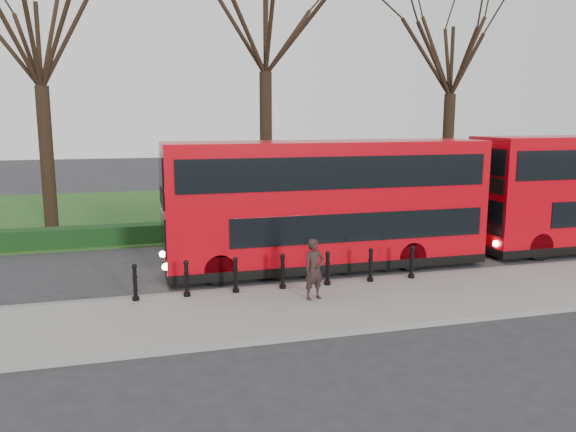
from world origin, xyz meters
name	(u,v)px	position (x,y,z in m)	size (l,w,h in m)	color
ground	(277,280)	(0.00, 0.00, 0.00)	(120.00, 120.00, 0.00)	#28282B
pavement	(304,308)	(0.00, -3.00, 0.07)	(60.00, 4.00, 0.15)	gray
kerb	(285,287)	(0.00, -1.00, 0.07)	(60.00, 0.25, 0.16)	slate
grass_verge	(213,208)	(0.00, 15.00, 0.03)	(60.00, 18.00, 0.06)	#204717
hedge	(238,229)	(0.00, 6.80, 0.40)	(60.00, 0.90, 0.80)	black
yellow_line_outer	(282,286)	(0.00, -0.70, 0.01)	(60.00, 0.10, 0.01)	yellow
yellow_line_inner	(280,285)	(0.00, -0.50, 0.01)	(60.00, 0.10, 0.01)	yellow
tree_left	(38,35)	(-8.00, 10.00, 8.67)	(7.63, 7.63, 11.92)	black
tree_mid	(265,20)	(2.00, 10.00, 9.73)	(8.56, 8.56, 13.37)	black
tree_right	(452,53)	(12.00, 10.00, 8.50)	(7.48, 7.48, 11.69)	black
bollard_row	(283,272)	(-0.15, -1.35, 0.65)	(8.61, 0.15, 1.00)	black
bus_lead	(327,205)	(2.04, 1.04, 2.21)	(11.03, 2.53, 4.39)	#BC040E
pedestrian	(314,269)	(0.45, -2.53, 1.01)	(0.62, 0.41, 1.71)	black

